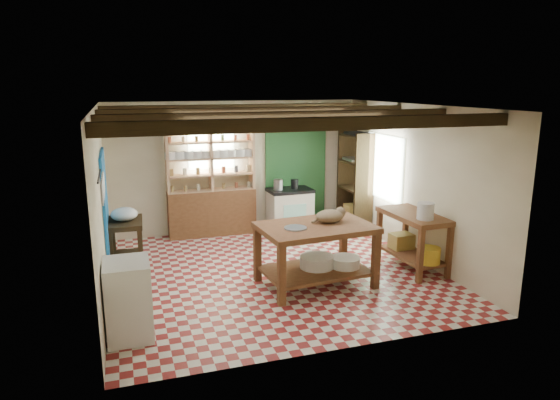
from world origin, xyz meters
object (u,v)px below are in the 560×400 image
object	(u,v)px
work_table	(315,255)
stove	(290,209)
prep_table	(126,244)
white_cabinet	(129,299)
cat	(330,216)
right_counter	(412,241)

from	to	relation	value
work_table	stove	size ratio (longest dim) A/B	1.86
prep_table	white_cabinet	bearing A→B (deg)	-87.90
prep_table	white_cabinet	world-z (taller)	white_cabinet
white_cabinet	work_table	bearing A→B (deg)	16.72
cat	white_cabinet	bearing A→B (deg)	-178.31
stove	right_counter	size ratio (longest dim) A/B	0.68
prep_table	cat	world-z (taller)	cat
right_counter	cat	world-z (taller)	cat
stove	prep_table	world-z (taller)	stove
stove	cat	xyz separation A→B (m)	(-0.32, -2.75, 0.59)
prep_table	stove	bearing A→B (deg)	23.47
prep_table	cat	distance (m)	3.32
work_table	prep_table	world-z (taller)	work_table
prep_table	cat	size ratio (longest dim) A/B	1.88
work_table	white_cabinet	world-z (taller)	white_cabinet
right_counter	stove	bearing A→B (deg)	111.20
work_table	cat	distance (m)	0.61
right_counter	cat	size ratio (longest dim) A/B	3.04
work_table	stove	world-z (taller)	work_table
prep_table	work_table	bearing A→B (deg)	-28.42
stove	right_counter	distance (m)	2.91
work_table	stove	distance (m)	2.87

